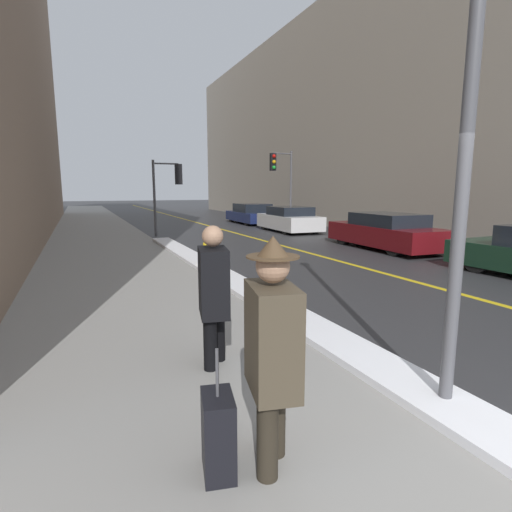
{
  "coord_description": "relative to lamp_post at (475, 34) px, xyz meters",
  "views": [
    {
      "loc": [
        -2.79,
        -1.39,
        2.03
      ],
      "look_at": [
        -0.4,
        4.0,
        1.05
      ],
      "focal_mm": 28.0,
      "sensor_mm": 36.0,
      "label": 1
    }
  ],
  "objects": [
    {
      "name": "pedestrian_in_fedora",
      "position": [
        -1.87,
        -0.08,
        -2.35
      ],
      "size": [
        0.42,
        0.58,
        1.72
      ],
      "rotation": [
        0.0,
        0.0,
        -1.78
      ],
      "color": "#2A241B",
      "rests_on": "ground"
    },
    {
      "name": "snow_bank_curb",
      "position": [
        -0.07,
        5.68,
        -3.24
      ],
      "size": [
        0.66,
        16.48,
        0.1
      ],
      "color": "white",
      "rests_on": "ground"
    },
    {
      "name": "fire_hydrant",
      "position": [
        -0.04,
        7.58,
        -2.94
      ],
      "size": [
        0.2,
        0.2,
        0.7
      ],
      "color": "gold",
      "rests_on": "ground"
    },
    {
      "name": "lamp_post",
      "position": [
        0.0,
        0.0,
        0.0
      ],
      "size": [
        0.28,
        0.28,
        5.57
      ],
      "color": "#515156",
      "rests_on": "ground"
    },
    {
      "name": "traffic_light_far",
      "position": [
        6.86,
        16.7,
        -0.34
      ],
      "size": [
        1.31,
        0.32,
        4.08
      ],
      "rotation": [
        0.0,
        0.0,
        3.16
      ],
      "color": "#515156",
      "rests_on": "ground"
    },
    {
      "name": "parked_car_white",
      "position": [
        6.45,
        14.92,
        -2.7
      ],
      "size": [
        1.97,
        4.19,
        1.22
      ],
      "rotation": [
        0.0,
        0.0,
        1.53
      ],
      "color": "silver",
      "rests_on": "ground"
    },
    {
      "name": "rolling_suitcase",
      "position": [
        -2.25,
        0.01,
        -2.98
      ],
      "size": [
        0.29,
        0.4,
        0.95
      ],
      "rotation": [
        0.0,
        0.0,
        -1.78
      ],
      "color": "black",
      "rests_on": "ground"
    },
    {
      "name": "building_facade_right",
      "position": [
        12.74,
        20.92,
        2.9
      ],
      "size": [
        6.0,
        36.0,
        12.36
      ],
      "color": "gray",
      "rests_on": "ground"
    },
    {
      "name": "road_centre_stripe",
      "position": [
        3.74,
        13.92,
        -3.28
      ],
      "size": [
        0.16,
        80.0,
        0.0
      ],
      "color": "gold",
      "rests_on": "ground"
    },
    {
      "name": "traffic_light_near",
      "position": [
        0.75,
        15.57,
        -0.9
      ],
      "size": [
        1.31,
        0.32,
        3.32
      ],
      "rotation": [
        0.0,
        0.0,
        -0.02
      ],
      "color": "#515156",
      "rests_on": "ground"
    },
    {
      "name": "parked_car_maroon",
      "position": [
        6.67,
        8.33,
        -2.69
      ],
      "size": [
        2.04,
        4.76,
        1.24
      ],
      "rotation": [
        0.0,
        0.0,
        1.51
      ],
      "color": "#600F14",
      "rests_on": "ground"
    },
    {
      "name": "pedestrian_in_glasses",
      "position": [
        -1.71,
        1.74,
        -2.38
      ],
      "size": [
        0.42,
        0.59,
        1.64
      ],
      "rotation": [
        0.0,
        0.0,
        -1.78
      ],
      "color": "black",
      "rests_on": "ground"
    },
    {
      "name": "sidewalk_slab",
      "position": [
        -2.26,
        13.92,
        -3.28
      ],
      "size": [
        4.0,
        80.0,
        0.01
      ],
      "color": "gray",
      "rests_on": "ground"
    },
    {
      "name": "parked_car_navy",
      "position": [
        6.66,
        20.1,
        -2.71
      ],
      "size": [
        2.01,
        4.46,
        1.21
      ],
      "rotation": [
        0.0,
        0.0,
        1.54
      ],
      "color": "navy",
      "rests_on": "ground"
    }
  ]
}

